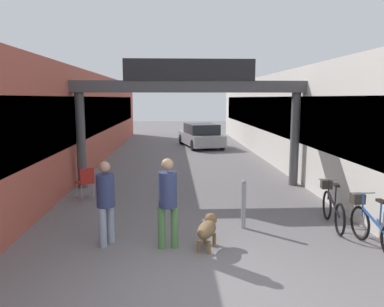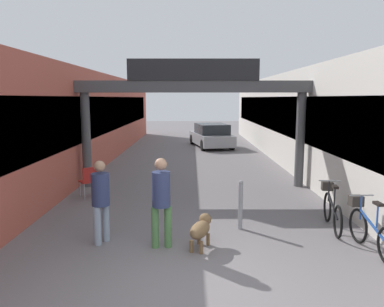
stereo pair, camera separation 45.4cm
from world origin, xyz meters
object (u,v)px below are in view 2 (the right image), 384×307
(pedestrian_companion, at_px, (99,197))
(parked_car_silver, at_px, (210,136))
(pedestrian_with_dog, at_px, (160,197))
(dog_on_leash, at_px, (200,228))
(bicycle_black_second, at_px, (330,208))
(bicycle_blue_nearest, at_px, (368,228))
(bollard_post_metal, at_px, (239,204))
(cafe_chair_red_nearer, at_px, (87,179))

(pedestrian_companion, relative_size, parked_car_silver, 0.38)
(pedestrian_with_dog, distance_m, dog_on_leash, 0.95)
(dog_on_leash, distance_m, bicycle_black_second, 3.04)
(bicycle_blue_nearest, relative_size, bollard_post_metal, 1.59)
(pedestrian_companion, relative_size, bollard_post_metal, 1.52)
(cafe_chair_red_nearer, bearing_deg, bollard_post_metal, -32.32)
(parked_car_silver, bearing_deg, bicycle_blue_nearest, -81.68)
(parked_car_silver, bearing_deg, cafe_chair_red_nearer, -109.84)
(pedestrian_companion, height_order, bollard_post_metal, pedestrian_companion)
(bicycle_blue_nearest, distance_m, bollard_post_metal, 2.49)
(pedestrian_with_dog, distance_m, bicycle_black_second, 3.77)
(bicycle_black_second, distance_m, cafe_chair_red_nearer, 6.33)
(bicycle_black_second, bearing_deg, dog_on_leash, -158.83)
(dog_on_leash, distance_m, bollard_post_metal, 1.33)
(bicycle_black_second, xyz_separation_m, parked_car_silver, (-1.91, 13.36, 0.21))
(pedestrian_with_dog, height_order, bicycle_blue_nearest, pedestrian_with_dog)
(bicycle_black_second, relative_size, parked_car_silver, 0.39)
(parked_car_silver, bearing_deg, dog_on_leash, -93.67)
(bicycle_blue_nearest, bearing_deg, pedestrian_with_dog, 177.54)
(pedestrian_companion, height_order, parked_car_silver, pedestrian_companion)
(pedestrian_companion, height_order, cafe_chair_red_nearer, pedestrian_companion)
(pedestrian_with_dog, distance_m, bicycle_blue_nearest, 3.84)
(pedestrian_companion, height_order, bicycle_black_second, pedestrian_companion)
(pedestrian_companion, xyz_separation_m, dog_on_leash, (1.91, -0.22, -0.55))
(bicycle_blue_nearest, distance_m, cafe_chair_red_nearer, 7.09)
(dog_on_leash, xyz_separation_m, parked_car_silver, (0.93, 14.46, 0.28))
(dog_on_leash, bearing_deg, bollard_post_metal, 49.33)
(cafe_chair_red_nearer, xyz_separation_m, parked_car_silver, (3.96, 10.99, 0.10))
(pedestrian_companion, distance_m, bollard_post_metal, 2.90)
(pedestrian_with_dog, distance_m, cafe_chair_red_nearer, 4.18)
(cafe_chair_red_nearer, bearing_deg, bicycle_black_second, -21.97)
(pedestrian_with_dog, bearing_deg, bicycle_blue_nearest, -2.46)
(bicycle_blue_nearest, bearing_deg, cafe_chair_red_nearer, 149.30)
(bicycle_black_second, distance_m, parked_car_silver, 13.49)
(pedestrian_companion, xyz_separation_m, bollard_post_metal, (2.77, 0.79, -0.38))
(bicycle_black_second, bearing_deg, parked_car_silver, 98.13)
(bicycle_blue_nearest, bearing_deg, dog_on_leash, 177.11)
(pedestrian_with_dog, xyz_separation_m, bollard_post_metal, (1.60, 0.99, -0.43))
(dog_on_leash, relative_size, bicycle_blue_nearest, 0.49)
(bollard_post_metal, relative_size, cafe_chair_red_nearer, 1.19)
(cafe_chair_red_nearer, bearing_deg, dog_on_leash, -48.80)
(bicycle_blue_nearest, bearing_deg, pedestrian_companion, 175.72)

